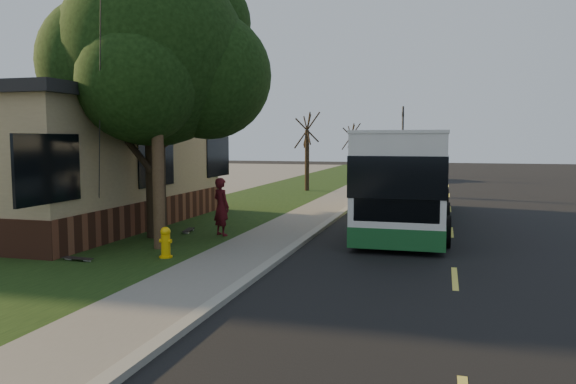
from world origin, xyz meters
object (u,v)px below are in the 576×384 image
(bare_tree_far, at_px, (351,151))
(skateboard_main, at_px, (188,230))
(transit_bus, at_px, (410,175))
(dumpster, at_px, (50,209))
(skateboarder, at_px, (221,207))
(leafy_tree, at_px, (157,58))
(utility_pole, at_px, (156,69))
(bare_tree_near, at_px, (307,153))
(skateboard_spare, at_px, (78,258))
(fire_hydrant, at_px, (166,242))
(traffic_signal, at_px, (403,136))
(distant_car, at_px, (411,169))

(bare_tree_far, relative_size, skateboard_main, 4.88)
(bare_tree_far, relative_size, transit_bus, 0.35)
(dumpster, bearing_deg, skateboarder, 0.90)
(leafy_tree, distance_m, skateboarder, 4.60)
(utility_pole, xyz_separation_m, bare_tree_near, (-0.19, 17.01, -2.48))
(bare_tree_near, xyz_separation_m, skateboarder, (1.00, -14.77, -1.23))
(transit_bus, bearing_deg, bare_tree_near, 120.37)
(bare_tree_near, relative_size, dumpster, 2.46)
(skateboard_spare, bearing_deg, fire_hydrant, 25.83)
(bare_tree_near, bearing_deg, bare_tree_far, 87.61)
(skateboarder, height_order, skateboard_main, skateboarder)
(leafy_tree, distance_m, traffic_signal, 31.76)
(leafy_tree, xyz_separation_m, skateboard_main, (0.47, 0.88, -5.04))
(fire_hydrant, xyz_separation_m, distant_car, (4.10, 28.50, 0.33))
(traffic_signal, bearing_deg, bare_tree_far, -131.19)
(bare_tree_near, distance_m, skateboard_main, 14.61)
(skateboarder, bearing_deg, bare_tree_near, -54.31)
(leafy_tree, distance_m, transit_bus, 9.08)
(leafy_tree, relative_size, transit_bus, 0.68)
(skateboard_main, bearing_deg, leafy_tree, -117.96)
(leafy_tree, height_order, dumpster, leafy_tree)
(utility_pole, height_order, dumpster, utility_pole)
(bare_tree_near, bearing_deg, skateboard_spare, -92.73)
(fire_hydrant, relative_size, distant_car, 0.17)
(fire_hydrant, relative_size, traffic_signal, 0.13)
(leafy_tree, xyz_separation_m, bare_tree_far, (1.17, 27.35, -3.16))
(skateboard_main, distance_m, skateboard_spare, 4.46)
(utility_pole, relative_size, bare_tree_near, 2.11)
(leafy_tree, bearing_deg, distant_car, 77.63)
(transit_bus, xyz_separation_m, dumpster, (-10.96, -4.40, -0.98))
(skateboarder, bearing_deg, transit_bus, -108.13)
(bare_tree_far, xyz_separation_m, distant_car, (4.50, -1.50, -1.24))
(skateboard_main, bearing_deg, traffic_signal, 82.15)
(skateboard_spare, height_order, distant_car, distant_car)
(skateboarder, bearing_deg, dumpster, 32.72)
(fire_hydrant, bearing_deg, distant_car, 81.81)
(leafy_tree, height_order, transit_bus, leafy_tree)
(dumpster, bearing_deg, traffic_signal, 74.03)
(bare_tree_far, relative_size, skateboard_spare, 5.16)
(leafy_tree, relative_size, bare_tree_far, 1.94)
(skateboard_main, bearing_deg, bare_tree_near, 89.20)
(leafy_tree, height_order, traffic_signal, leafy_tree)
(leafy_tree, height_order, distant_car, leafy_tree)
(bare_tree_far, relative_size, distant_car, 0.91)
(fire_hydrant, height_order, distant_car, distant_car)
(dumpster, bearing_deg, distant_car, 68.81)
(utility_pole, relative_size, skateboard_spare, 11.61)
(utility_pole, height_order, distant_car, utility_pole)
(skateboard_spare, bearing_deg, leafy_tree, 86.29)
(bare_tree_near, bearing_deg, traffic_signal, 75.96)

